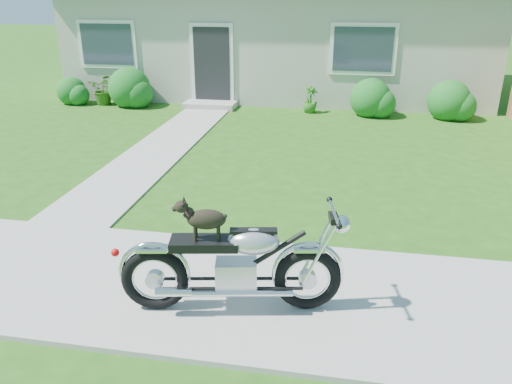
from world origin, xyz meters
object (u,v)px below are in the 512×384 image
Objects in this scene: motorcycle_with_dog at (235,263)px; potted_plant_right at (310,100)px; house at (282,19)px; potted_plant_left at (104,89)px.

potted_plant_right is at bearing 79.25° from motorcycle_with_dog.
potted_plant_left is at bearing -142.78° from house.
house is 18.28× the size of potted_plant_right.
motorcycle_with_dog is (5.73, -8.92, 0.12)m from potted_plant_left.
potted_plant_left is at bearing 112.22° from motorcycle_with_dog.
house is at bearing 37.22° from potted_plant_left.
motorcycle_with_dog reaches higher than potted_plant_left.
potted_plant_right is 0.31× the size of motorcycle_with_dog.
house is 5.71× the size of motorcycle_with_dog.
house reaches higher than potted_plant_right.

